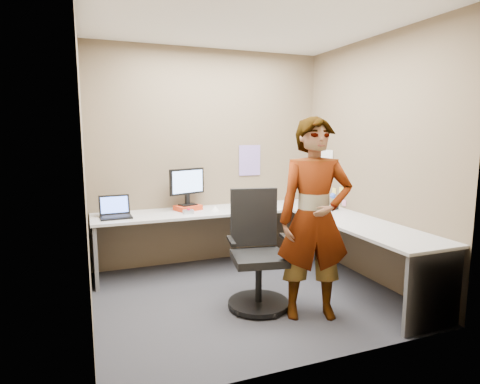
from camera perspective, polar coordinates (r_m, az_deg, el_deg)
name	(u,v)px	position (r m, az deg, el deg)	size (l,w,h in m)	color
ground	(248,296)	(4.27, 1.09, -14.56)	(3.00, 3.00, 0.00)	#242328
wall_back	(210,157)	(5.16, -4.33, 4.92)	(3.00, 3.00, 0.00)	brown
wall_right	(372,161)	(4.71, 18.32, 4.16)	(2.70, 2.70, 0.00)	brown
wall_left	(84,171)	(3.65, -21.25, 2.83)	(2.70, 2.70, 0.00)	brown
ceiling	(248,21)	(4.06, 1.21, 23.17)	(3.00, 3.00, 0.00)	white
desk	(270,228)	(4.59, 4.36, -5.18)	(2.98, 2.58, 0.73)	#ACACAC
paper_ream	(188,208)	(4.93, -7.42, -2.22)	(0.30, 0.22, 0.06)	red
monitor	(187,184)	(4.90, -7.53, 1.19)	(0.46, 0.21, 0.45)	black
laptop	(115,212)	(4.70, -17.31, -2.69)	(0.35, 0.29, 0.24)	black
trackball_mouse	(188,212)	(4.71, -7.35, -2.78)	(0.12, 0.08, 0.07)	#B7B7BC
origami	(215,208)	(4.85, -3.55, -2.34)	(0.10, 0.10, 0.06)	white
stapler	(334,208)	(5.03, 13.22, -2.18)	(0.15, 0.04, 0.06)	black
flower	(333,199)	(4.98, 13.05, -0.93)	(0.07, 0.07, 0.22)	brown
calendar_purple	(250,160)	(5.34, 1.39, 4.53)	(0.30, 0.01, 0.40)	#846BB7
calendar_white	(326,164)	(5.44, 12.18, 3.89)	(0.01, 0.28, 0.38)	white
sticky_note_a	(341,190)	(5.19, 14.19, 0.25)	(0.01, 0.07, 0.07)	#F2E059
sticky_note_b	(338,200)	(5.25, 13.82, -1.08)	(0.01, 0.07, 0.07)	pink
sticky_note_c	(344,203)	(5.15, 14.58, -1.50)	(0.01, 0.07, 0.07)	pink
sticky_note_d	(334,191)	(5.31, 13.25, 0.15)	(0.01, 0.07, 0.07)	#F2E059
office_chair	(257,260)	(3.92, 2.45, -9.63)	(0.62, 0.59, 1.11)	black
person	(314,219)	(3.64, 10.55, -3.84)	(0.66, 0.43, 1.81)	#999399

